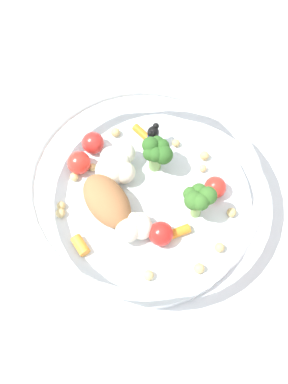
{
  "coord_description": "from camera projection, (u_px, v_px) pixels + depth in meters",
  "views": [
    {
      "loc": [
        -0.13,
        0.22,
        0.55
      ],
      "look_at": [
        0.01,
        -0.01,
        0.03
      ],
      "focal_mm": 48.73,
      "sensor_mm": 36.0,
      "label": 1
    }
  ],
  "objects": [
    {
      "name": "ground_plane",
      "position": [
        148.0,
        212.0,
        0.61
      ],
      "size": [
        2.4,
        2.4,
        0.0
      ],
      "primitive_type": "plane",
      "color": "white"
    },
    {
      "name": "food_container",
      "position": [
        141.0,
        191.0,
        0.58
      ],
      "size": [
        0.26,
        0.26,
        0.07
      ],
      "color": "white",
      "rests_on": "ground_plane"
    }
  ]
}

